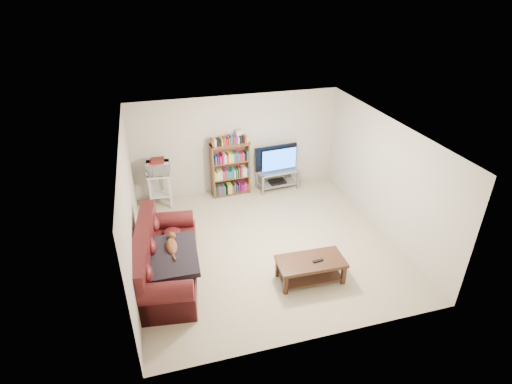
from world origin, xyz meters
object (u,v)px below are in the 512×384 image
object	(u,v)px
tv_stand	(277,176)
bookshelf	(230,168)
sofa	(162,262)
coffee_table	(311,266)

from	to	relation	value
tv_stand	bookshelf	size ratio (longest dim) A/B	0.78
bookshelf	sofa	bearing A→B (deg)	-127.44
sofa	bookshelf	xyz separation A→B (m)	(1.84, 2.73, 0.35)
coffee_table	tv_stand	xyz separation A→B (m)	(0.52, 3.45, 0.04)
sofa	tv_stand	xyz separation A→B (m)	(3.03, 2.68, 0.00)
sofa	coffee_table	size ratio (longest dim) A/B	2.00
sofa	bookshelf	world-z (taller)	bookshelf
tv_stand	bookshelf	world-z (taller)	bookshelf
coffee_table	tv_stand	size ratio (longest dim) A/B	1.15
sofa	bookshelf	bearing A→B (deg)	63.54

